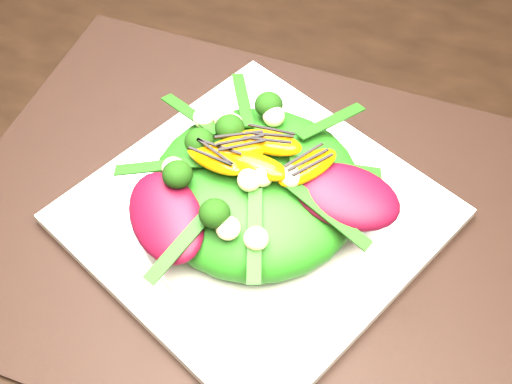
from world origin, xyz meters
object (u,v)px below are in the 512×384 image
(lettuce_mound, at_px, (256,189))
(plate_base, at_px, (256,216))
(placemat, at_px, (256,221))
(salad_bowl, at_px, (256,207))
(orange_segment, at_px, (240,147))

(lettuce_mound, bearing_deg, plate_base, 14.04)
(placemat, height_order, salad_bowl, salad_bowl)
(salad_bowl, bearing_deg, orange_segment, 149.28)
(placemat, height_order, lettuce_mound, lettuce_mound)
(placemat, xyz_separation_m, salad_bowl, (0.00, -0.00, 0.02))
(salad_bowl, bearing_deg, lettuce_mound, 0.00)
(placemat, distance_m, orange_segment, 0.09)
(salad_bowl, height_order, orange_segment, orange_segment)
(plate_base, bearing_deg, salad_bowl, -165.96)
(plate_base, relative_size, salad_bowl, 1.32)
(placemat, height_order, orange_segment, orange_segment)
(salad_bowl, relative_size, lettuce_mound, 1.17)
(plate_base, bearing_deg, lettuce_mound, -165.96)
(placemat, relative_size, lettuce_mound, 2.99)
(salad_bowl, bearing_deg, placemat, 165.96)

